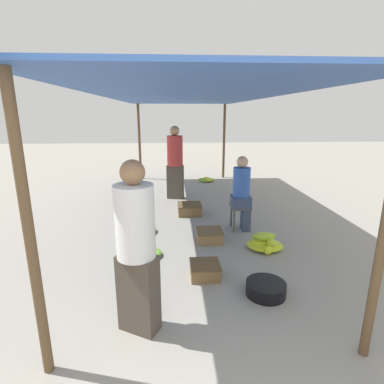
# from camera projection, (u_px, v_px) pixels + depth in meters

# --- Properties ---
(canopy_post_front_left) EXTENTS (0.08, 0.08, 2.35)m
(canopy_post_front_left) POSITION_uv_depth(u_px,v_px,m) (30.00, 238.00, 2.18)
(canopy_post_front_left) COLOR brown
(canopy_post_front_left) RESTS_ON ground
(canopy_post_back_left) EXTENTS (0.08, 0.08, 2.35)m
(canopy_post_back_left) POSITION_uv_depth(u_px,v_px,m) (139.00, 142.00, 9.48)
(canopy_post_back_left) COLOR brown
(canopy_post_back_left) RESTS_ON ground
(canopy_post_back_right) EXTENTS (0.08, 0.08, 2.35)m
(canopy_post_back_right) POSITION_uv_depth(u_px,v_px,m) (224.00, 142.00, 9.64)
(canopy_post_back_right) COLOR brown
(canopy_post_back_right) RESTS_ON ground
(canopy_tarp) EXTENTS (3.10, 7.96, 0.04)m
(canopy_tarp) POSITION_uv_depth(u_px,v_px,m) (188.00, 96.00, 5.61)
(canopy_tarp) COLOR #33569E
(canopy_tarp) RESTS_ON canopy_post_front_left
(vendor_foreground) EXTENTS (0.48, 0.48, 1.68)m
(vendor_foreground) POSITION_uv_depth(u_px,v_px,m) (136.00, 247.00, 2.74)
(vendor_foreground) COLOR #4C4238
(vendor_foreground) RESTS_ON ground
(stool) EXTENTS (0.34, 0.34, 0.45)m
(stool) POSITION_uv_depth(u_px,v_px,m) (240.00, 211.00, 5.40)
(stool) COLOR #4C4C4C
(stool) RESTS_ON ground
(vendor_seated) EXTENTS (0.36, 0.36, 1.35)m
(vendor_seated) POSITION_uv_depth(u_px,v_px,m) (242.00, 192.00, 5.31)
(vendor_seated) COLOR #384766
(vendor_seated) RESTS_ON ground
(basin_black) EXTENTS (0.47, 0.47, 0.15)m
(basin_black) POSITION_uv_depth(u_px,v_px,m) (266.00, 289.00, 3.49)
(basin_black) COLOR black
(basin_black) RESTS_ON ground
(banana_pile_left_0) EXTENTS (0.46, 0.37, 0.23)m
(banana_pile_left_0) POSITION_uv_depth(u_px,v_px,m) (144.00, 228.00, 5.33)
(banana_pile_left_0) COLOR yellow
(banana_pile_left_0) RESTS_ON ground
(banana_pile_left_1) EXTENTS (0.54, 0.47, 0.21)m
(banana_pile_left_1) POSITION_uv_depth(u_px,v_px,m) (143.00, 251.00, 4.44)
(banana_pile_left_1) COLOR #B4CC2C
(banana_pile_left_1) RESTS_ON ground
(banana_pile_right_0) EXTENTS (0.56, 0.58, 0.27)m
(banana_pile_right_0) POSITION_uv_depth(u_px,v_px,m) (265.00, 243.00, 4.70)
(banana_pile_right_0) COLOR yellow
(banana_pile_right_0) RESTS_ON ground
(banana_pile_right_1) EXTENTS (0.56, 0.36, 0.15)m
(banana_pile_right_1) POSITION_uv_depth(u_px,v_px,m) (207.00, 180.00, 9.28)
(banana_pile_right_1) COLOR #75B337
(banana_pile_right_1) RESTS_ON ground
(crate_near) EXTENTS (0.39, 0.39, 0.18)m
(crate_near) POSITION_uv_depth(u_px,v_px,m) (205.00, 270.00, 3.88)
(crate_near) COLOR brown
(crate_near) RESTS_ON ground
(crate_mid) EXTENTS (0.43, 0.43, 0.18)m
(crate_mid) POSITION_uv_depth(u_px,v_px,m) (209.00, 235.00, 4.97)
(crate_mid) COLOR olive
(crate_mid) RESTS_ON ground
(crate_far) EXTENTS (0.50, 0.50, 0.21)m
(crate_far) POSITION_uv_depth(u_px,v_px,m) (190.00, 209.00, 6.31)
(crate_far) COLOR brown
(crate_far) RESTS_ON ground
(shopper_walking_mid) EXTENTS (0.45, 0.45, 1.78)m
(shopper_walking_mid) POSITION_uv_depth(u_px,v_px,m) (175.00, 162.00, 7.29)
(shopper_walking_mid) COLOR #4C4238
(shopper_walking_mid) RESTS_ON ground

